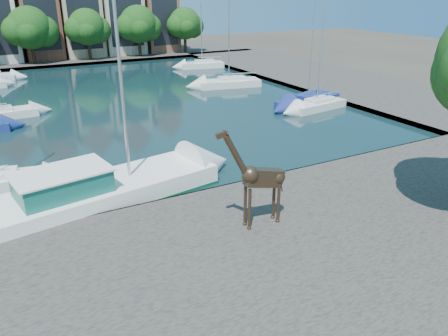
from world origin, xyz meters
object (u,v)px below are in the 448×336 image
(giraffe_statue, at_px, (259,178))
(motorsailer, at_px, (98,188))
(sailboat_left_a, at_px, (0,179))
(sailboat_right_a, at_px, (317,103))

(giraffe_statue, distance_m, motorsailer, 9.02)
(motorsailer, relative_size, sailboat_left_a, 1.26)
(giraffe_statue, xyz_separation_m, sailboat_right_a, (17.11, 16.42, -2.25))
(giraffe_statue, distance_m, sailboat_right_a, 23.82)
(giraffe_statue, bearing_deg, sailboat_right_a, 43.83)
(motorsailer, height_order, sailboat_right_a, motorsailer)
(motorsailer, bearing_deg, sailboat_left_a, 133.80)
(motorsailer, distance_m, sailboat_right_a, 24.98)
(sailboat_left_a, bearing_deg, motorsailer, -46.20)
(giraffe_statue, relative_size, sailboat_right_a, 0.46)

